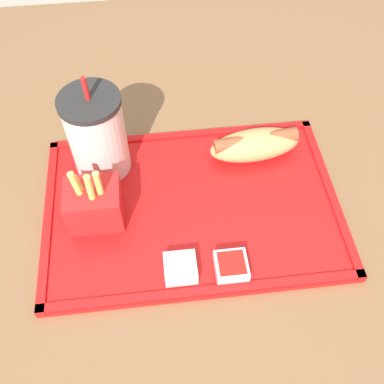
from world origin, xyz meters
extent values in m
plane|color=#ADA393|center=(0.00, 0.00, 0.00)|extent=(8.00, 8.00, 0.00)
cube|color=brown|center=(0.00, 0.00, 0.36)|extent=(1.37, 1.15, 0.72)
cube|color=red|center=(-0.01, 0.00, 0.73)|extent=(0.43, 0.29, 0.01)
cube|color=red|center=(-0.01, -0.14, 0.73)|extent=(0.43, 0.01, 0.00)
cube|color=red|center=(-0.01, 0.14, 0.73)|extent=(0.43, 0.01, 0.00)
cube|color=red|center=(-0.22, 0.00, 0.73)|extent=(0.01, 0.29, 0.00)
cube|color=red|center=(0.20, 0.00, 0.73)|extent=(0.01, 0.29, 0.00)
cylinder|color=silver|center=(-0.14, 0.09, 0.80)|extent=(0.08, 0.08, 0.13)
cylinder|color=#262626|center=(-0.14, 0.09, 0.86)|extent=(0.09, 0.09, 0.01)
cylinder|color=red|center=(-0.14, 0.09, 0.89)|extent=(0.01, 0.01, 0.03)
ellipsoid|color=tan|center=(0.10, 0.09, 0.75)|extent=(0.15, 0.07, 0.04)
cylinder|color=brown|center=(0.10, 0.09, 0.76)|extent=(0.13, 0.04, 0.02)
cube|color=red|center=(-0.15, -0.01, 0.76)|extent=(0.08, 0.06, 0.06)
cylinder|color=#EACC60|center=(-0.15, -0.02, 0.80)|extent=(0.01, 0.01, 0.08)
cylinder|color=#EACC60|center=(-0.14, -0.01, 0.80)|extent=(0.01, 0.01, 0.07)
cylinder|color=#EACC60|center=(-0.16, 0.00, 0.79)|extent=(0.02, 0.01, 0.07)
cylinder|color=#EACC60|center=(-0.16, -0.01, 0.80)|extent=(0.02, 0.01, 0.07)
cube|color=silver|center=(-0.04, -0.10, 0.74)|extent=(0.04, 0.04, 0.02)
cube|color=white|center=(-0.04, -0.10, 0.75)|extent=(0.03, 0.03, 0.00)
cube|color=silver|center=(0.03, -0.11, 0.74)|extent=(0.04, 0.04, 0.02)
cube|color=#B21914|center=(0.03, -0.11, 0.75)|extent=(0.03, 0.03, 0.00)
camera|label=1|loc=(-0.06, -0.37, 1.28)|focal=42.00mm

